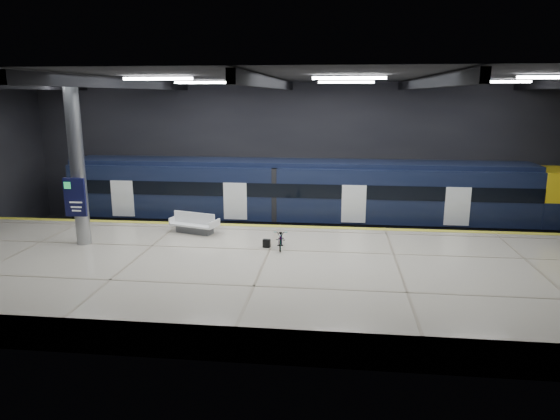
# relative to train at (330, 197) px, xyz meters

# --- Properties ---
(ground) EXTENTS (30.00, 30.00, 0.00)m
(ground) POSITION_rel_train_xyz_m (-2.34, -5.50, -2.06)
(ground) COLOR black
(ground) RESTS_ON ground
(room_shell) EXTENTS (30.10, 16.10, 8.05)m
(room_shell) POSITION_rel_train_xyz_m (-2.34, -5.49, 3.66)
(room_shell) COLOR black
(room_shell) RESTS_ON ground
(platform) EXTENTS (30.00, 11.00, 1.10)m
(platform) POSITION_rel_train_xyz_m (-2.34, -8.00, -1.51)
(platform) COLOR beige
(platform) RESTS_ON ground
(safety_strip) EXTENTS (30.00, 0.40, 0.01)m
(safety_strip) POSITION_rel_train_xyz_m (-2.34, -2.75, -0.95)
(safety_strip) COLOR gold
(safety_strip) RESTS_ON platform
(rails) EXTENTS (30.00, 1.52, 0.16)m
(rails) POSITION_rel_train_xyz_m (-2.34, 0.00, -1.98)
(rails) COLOR gray
(rails) RESTS_ON ground
(train) EXTENTS (29.40, 2.84, 3.79)m
(train) POSITION_rel_train_xyz_m (0.00, 0.00, 0.00)
(train) COLOR black
(train) RESTS_ON ground
(bench) EXTENTS (2.36, 1.50, 0.97)m
(bench) POSITION_rel_train_xyz_m (-6.11, -4.35, -0.62)
(bench) COLOR #595B60
(bench) RESTS_ON platform
(bicycle) EXTENTS (0.67, 1.59, 0.82)m
(bicycle) POSITION_rel_train_xyz_m (-1.91, -6.21, -0.55)
(bicycle) COLOR #99999E
(bicycle) RESTS_ON platform
(pannier_bag) EXTENTS (0.33, 0.23, 0.35)m
(pannier_bag) POSITION_rel_train_xyz_m (-2.51, -6.21, -0.78)
(pannier_bag) COLOR black
(pannier_bag) RESTS_ON platform
(info_column) EXTENTS (0.90, 0.78, 6.90)m
(info_column) POSITION_rel_train_xyz_m (-10.34, -6.52, 2.40)
(info_column) COLOR #9EA0A5
(info_column) RESTS_ON platform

